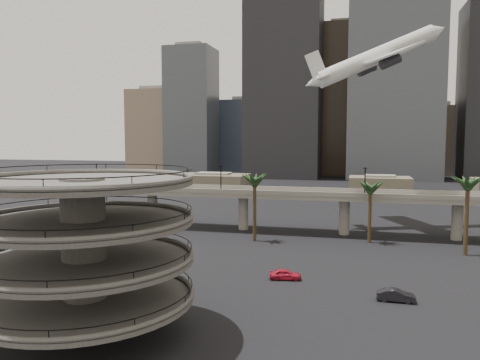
% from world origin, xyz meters
% --- Properties ---
extents(ground, '(700.00, 700.00, 0.00)m').
position_xyz_m(ground, '(0.00, 0.00, 0.00)').
color(ground, black).
rests_on(ground, ground).
extents(parking_ramp, '(22.20, 22.20, 17.35)m').
position_xyz_m(parking_ramp, '(-13.00, -4.00, 9.84)').
color(parking_ramp, '#474542').
rests_on(parking_ramp, ground).
extents(overpass, '(130.00, 9.30, 14.70)m').
position_xyz_m(overpass, '(0.00, 55.00, 7.34)').
color(overpass, slate).
rests_on(overpass, ground).
extents(palm_trees, '(42.40, 10.40, 14.00)m').
position_xyz_m(palm_trees, '(14.02, 44.65, 11.43)').
color(palm_trees, '#42321C').
rests_on(palm_trees, ground).
extents(low_buildings, '(135.00, 27.50, 6.80)m').
position_xyz_m(low_buildings, '(6.89, 142.30, 2.86)').
color(low_buildings, '#645C4A').
rests_on(low_buildings, ground).
extents(skyline, '(269.00, 86.00, 112.56)m').
position_xyz_m(skyline, '(15.11, 217.09, 41.12)').
color(skyline, '#7F6B58').
rests_on(skyline, ground).
extents(airborne_jet, '(33.34, 31.52, 17.42)m').
position_xyz_m(airborne_jet, '(17.04, 67.71, 38.76)').
color(airborne_jet, silver).
rests_on(airborne_jet, ground).
extents(car_a, '(4.79, 2.56, 1.55)m').
position_xyz_m(car_a, '(3.85, 20.07, 0.77)').
color(car_a, red).
rests_on(car_a, ground).
extents(car_b, '(4.71, 1.65, 1.55)m').
position_xyz_m(car_b, '(18.57, 14.45, 0.78)').
color(car_b, black).
rests_on(car_b, ground).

